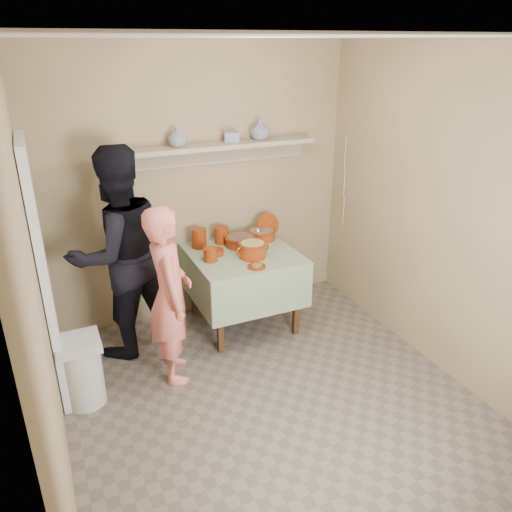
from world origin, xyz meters
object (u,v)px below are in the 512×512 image
person_helper (119,254)px  person_cook (170,295)px  cazuela_rice (253,249)px  serving_table (243,264)px  trash_bin (82,371)px

person_helper → person_cook: bearing=98.1°
person_cook → cazuela_rice: size_ratio=4.47×
serving_table → trash_bin: serving_table is taller
person_cook → trash_bin: 0.86m
person_helper → trash_bin: person_helper is taller
person_cook → serving_table: bearing=-50.6°
serving_table → person_helper: bearing=177.9°
cazuela_rice → person_helper: bearing=170.9°
person_cook → trash_bin: bearing=103.5°
serving_table → cazuela_rice: 0.25m
person_cook → serving_table: (0.84, 0.52, -0.10)m
serving_table → cazuela_rice: size_ratio=2.95×
cazuela_rice → trash_bin: (-1.61, -0.44, -0.56)m
cazuela_rice → serving_table: bearing=104.8°
person_cook → cazuela_rice: bearing=-59.2°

